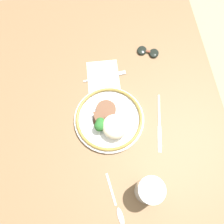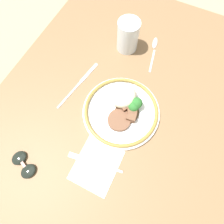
# 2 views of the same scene
# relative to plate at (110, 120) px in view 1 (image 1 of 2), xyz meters

# --- Properties ---
(ground_plane) EXTENTS (8.00, 8.00, 0.00)m
(ground_plane) POSITION_rel_plate_xyz_m (-0.04, -0.02, -0.06)
(ground_plane) COLOR #998466
(dining_table) EXTENTS (1.29, 0.94, 0.04)m
(dining_table) POSITION_rel_plate_xyz_m (-0.04, -0.02, -0.04)
(dining_table) COLOR brown
(dining_table) RESTS_ON ground
(napkin) EXTENTS (0.15, 0.13, 0.00)m
(napkin) POSITION_rel_plate_xyz_m (-0.20, -0.01, -0.02)
(napkin) COLOR silver
(napkin) RESTS_ON dining_table
(plate) EXTENTS (0.26, 0.26, 0.08)m
(plate) POSITION_rel_plate_xyz_m (0.00, 0.00, 0.00)
(plate) COLOR white
(plate) RESTS_ON dining_table
(juice_glass) EXTENTS (0.08, 0.08, 0.12)m
(juice_glass) POSITION_rel_plate_xyz_m (0.26, 0.10, 0.03)
(juice_glass) COLOR #F4AD19
(juice_glass) RESTS_ON dining_table
(fork) EXTENTS (0.04, 0.18, 0.00)m
(fork) POSITION_rel_plate_xyz_m (-0.20, 0.02, -0.02)
(fork) COLOR silver
(fork) RESTS_ON napkin
(knife) EXTENTS (0.23, 0.05, 0.00)m
(knife) POSITION_rel_plate_xyz_m (0.03, 0.19, -0.02)
(knife) COLOR silver
(knife) RESTS_ON dining_table
(spoon) EXTENTS (0.17, 0.05, 0.01)m
(spoon) POSITION_rel_plate_xyz_m (0.31, -0.00, -0.02)
(spoon) COLOR silver
(spoon) RESTS_ON dining_table
(sunglasses) EXTENTS (0.08, 0.10, 0.01)m
(sunglasses) POSITION_rel_plate_xyz_m (-0.30, 0.20, -0.01)
(sunglasses) COLOR black
(sunglasses) RESTS_ON dining_table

